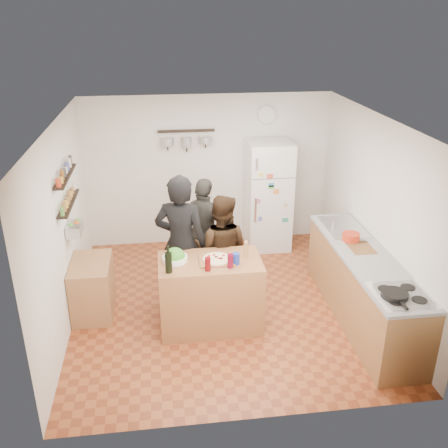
{
  "coord_description": "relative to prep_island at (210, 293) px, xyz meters",
  "views": [
    {
      "loc": [
        -0.77,
        -5.78,
        3.71
      ],
      "look_at": [
        0.0,
        0.1,
        1.15
      ],
      "focal_mm": 40.0,
      "sensor_mm": 36.0,
      "label": 1
    }
  ],
  "objects": [
    {
      "name": "fridge",
      "position": [
        1.19,
        2.19,
        0.45
      ],
      "size": [
        0.7,
        0.68,
        1.8
      ],
      "primitive_type": "cube",
      "color": "white",
      "rests_on": "floor"
    },
    {
      "name": "stove_top",
      "position": [
        1.94,
        -1.06,
        0.46
      ],
      "size": [
        0.6,
        0.62,
        0.02
      ],
      "primitive_type": "cube",
      "color": "white",
      "rests_on": "counter_run"
    },
    {
      "name": "pizza",
      "position": [
        0.08,
        -0.02,
        0.48
      ],
      "size": [
        0.34,
        0.34,
        0.02
      ],
      "primitive_type": "cylinder",
      "color": "beige",
      "rests_on": "pizza_board"
    },
    {
      "name": "side_table",
      "position": [
        -1.5,
        0.48,
        -0.09
      ],
      "size": [
        0.5,
        0.8,
        0.73
      ],
      "primitive_type": "cube",
      "color": "#A26E44",
      "rests_on": "floor"
    },
    {
      "name": "red_bowl",
      "position": [
        1.89,
        0.32,
        0.51
      ],
      "size": [
        0.23,
        0.23,
        0.1
      ],
      "primitive_type": "cylinder",
      "color": "red",
      "rests_on": "counter_run"
    },
    {
      "name": "salt_canister",
      "position": [
        0.3,
        -0.12,
        0.53
      ],
      "size": [
        0.09,
        0.09,
        0.14
      ],
      "primitive_type": "cylinder",
      "color": "navy",
      "rests_on": "prep_island"
    },
    {
      "name": "room_shell",
      "position": [
        0.24,
        0.83,
        0.79
      ],
      "size": [
        4.2,
        4.2,
        4.2
      ],
      "color": "brown",
      "rests_on": "ground"
    },
    {
      "name": "wall_clock",
      "position": [
        1.19,
        2.52,
        1.69
      ],
      "size": [
        0.3,
        0.03,
        0.3
      ],
      "primitive_type": "cylinder",
      "rotation": [
        1.57,
        0.0,
        0.0
      ],
      "color": "silver",
      "rests_on": "back_wall"
    },
    {
      "name": "counter_run",
      "position": [
        1.94,
        -0.11,
        -0.01
      ],
      "size": [
        0.63,
        2.63,
        0.9
      ],
      "primitive_type": "cube",
      "color": "#9E7042",
      "rests_on": "floor"
    },
    {
      "name": "spice_shelf_lower",
      "position": [
        -1.69,
        0.64,
        1.04
      ],
      "size": [
        0.12,
        1.0,
        0.02
      ],
      "primitive_type": "cube",
      "color": "black",
      "rests_on": "left_wall"
    },
    {
      "name": "pot_rack",
      "position": [
        -0.11,
        2.44,
        1.49
      ],
      "size": [
        0.9,
        0.04,
        0.04
      ],
      "primitive_type": "cube",
      "color": "black",
      "rests_on": "back_wall"
    },
    {
      "name": "sink",
      "position": [
        1.94,
        0.74,
        0.46
      ],
      "size": [
        0.5,
        0.8,
        0.03
      ],
      "primitive_type": "cube",
      "color": "silver",
      "rests_on": "counter_run"
    },
    {
      "name": "pizza_board",
      "position": [
        0.08,
        -0.02,
        0.47
      ],
      "size": [
        0.42,
        0.34,
        0.02
      ],
      "primitive_type": "cube",
      "color": "brown",
      "rests_on": "prep_island"
    },
    {
      "name": "person_back",
      "position": [
        0.05,
        1.1,
        0.34
      ],
      "size": [
        0.99,
        0.84,
        1.59
      ],
      "primitive_type": "imported",
      "rotation": [
        0.0,
        0.0,
        2.54
      ],
      "color": "#2F2D29",
      "rests_on": "floor"
    },
    {
      "name": "cutting_board",
      "position": [
        1.94,
        0.08,
        0.46
      ],
      "size": [
        0.3,
        0.4,
        0.02
      ],
      "primitive_type": "cube",
      "color": "brown",
      "rests_on": "counter_run"
    },
    {
      "name": "prep_island",
      "position": [
        0.0,
        0.0,
        0.0
      ],
      "size": [
        1.25,
        0.72,
        0.91
      ],
      "primitive_type": "cube",
      "color": "#9A6038",
      "rests_on": "floor"
    },
    {
      "name": "wine_glass_near",
      "position": [
        -0.05,
        -0.24,
        0.54
      ],
      "size": [
        0.07,
        0.07,
        0.17
      ],
      "primitive_type": "cylinder",
      "color": "#5B070B",
      "rests_on": "prep_island"
    },
    {
      "name": "wine_bottle",
      "position": [
        -0.5,
        -0.22,
        0.58
      ],
      "size": [
        0.08,
        0.08,
        0.25
      ],
      "primitive_type": "cylinder",
      "color": "black",
      "rests_on": "prep_island"
    },
    {
      "name": "salad_bowl",
      "position": [
        -0.42,
        0.05,
        0.49
      ],
      "size": [
        0.31,
        0.31,
        0.06
      ],
      "primitive_type": "cylinder",
      "color": "white",
      "rests_on": "prep_island"
    },
    {
      "name": "person_left",
      "position": [
        -0.32,
        0.47,
        0.48
      ],
      "size": [
        0.78,
        0.62,
        1.86
      ],
      "primitive_type": "imported",
      "rotation": [
        0.0,
        0.0,
        2.86
      ],
      "color": "black",
      "rests_on": "floor"
    },
    {
      "name": "spice_shelf_upper",
      "position": [
        -1.69,
        0.64,
        1.4
      ],
      "size": [
        0.12,
        1.0,
        0.02
      ],
      "primitive_type": "cube",
      "color": "black",
      "rests_on": "left_wall"
    },
    {
      "name": "pepper_mill",
      "position": [
        0.45,
        0.05,
        0.54
      ],
      "size": [
        0.05,
        0.05,
        0.17
      ],
      "primitive_type": "cylinder",
      "color": "olive",
      "rests_on": "prep_island"
    },
    {
      "name": "produce_basket",
      "position": [
        -1.66,
        0.64,
        0.69
      ],
      "size": [
        0.18,
        0.35,
        0.14
      ],
      "primitive_type": "cube",
      "color": "silver",
      "rests_on": "left_wall"
    },
    {
      "name": "person_center",
      "position": [
        0.21,
        0.56,
        0.31
      ],
      "size": [
        0.9,
        0.79,
        1.54
      ],
      "primitive_type": "imported",
      "rotation": [
        0.0,
        0.0,
        2.82
      ],
      "color": "black",
      "rests_on": "floor"
    },
    {
      "name": "skillet",
      "position": [
        1.84,
        -1.09,
        0.49
      ],
      "size": [
        0.28,
        0.28,
        0.05
      ],
      "primitive_type": "cylinder",
      "color": "black",
      "rests_on": "stove_top"
    },
    {
      "name": "wine_glass_far",
      "position": [
        0.22,
        -0.2,
        0.54
      ],
      "size": [
        0.07,
        0.07,
        0.17
      ],
      "primitive_type": "cylinder",
      "color": "#58071A",
      "rests_on": "prep_island"
    }
  ]
}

